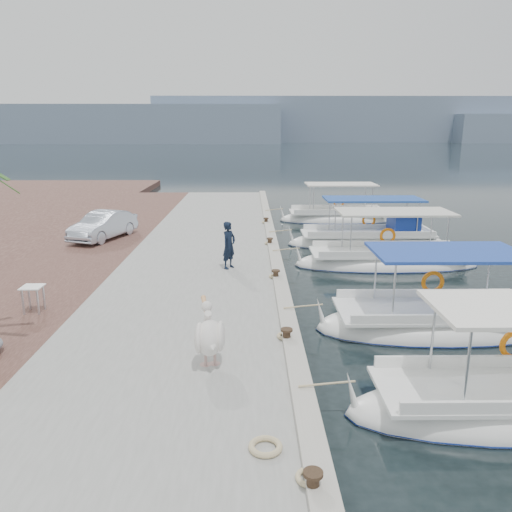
{
  "coord_description": "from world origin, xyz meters",
  "views": [
    {
      "loc": [
        -1.2,
        -14.33,
        5.34
      ],
      "look_at": [
        -1.0,
        1.92,
        1.2
      ],
      "focal_mm": 35.0,
      "sensor_mm": 36.0,
      "label": 1
    }
  ],
  "objects": [
    {
      "name": "rope_coil",
      "position": [
        -0.97,
        -7.55,
        0.55
      ],
      "size": [
        0.54,
        0.54,
        0.1
      ],
      "primitive_type": "torus",
      "color": "#C6B284",
      "rests_on": "concrete_quay"
    },
    {
      "name": "fishing_caique_d",
      "position": [
        4.45,
        8.69,
        0.19
      ],
      "size": [
        7.52,
        2.28,
        2.83
      ],
      "color": "white",
      "rests_on": "ground"
    },
    {
      "name": "fishing_caique_b",
      "position": [
        3.86,
        -1.63,
        0.12
      ],
      "size": [
        6.53,
        2.53,
        2.83
      ],
      "color": "white",
      "rests_on": "ground"
    },
    {
      "name": "folding_table",
      "position": [
        -7.09,
        -1.44,
        1.02
      ],
      "size": [
        0.55,
        0.55,
        0.73
      ],
      "color": "silver",
      "rests_on": "cobblestone_strip"
    },
    {
      "name": "mooring_bollards",
      "position": [
        -0.35,
        1.5,
        0.69
      ],
      "size": [
        0.28,
        20.28,
        0.33
      ],
      "color": "black",
      "rests_on": "concrete_quay"
    },
    {
      "name": "quay_curb",
      "position": [
        -0.22,
        5.0,
        0.56
      ],
      "size": [
        0.44,
        40.0,
        0.12
      ],
      "primitive_type": "cube",
      "color": "#A8A395",
      "rests_on": "concrete_quay"
    },
    {
      "name": "distant_hills",
      "position": [
        29.61,
        201.49,
        7.61
      ],
      "size": [
        330.0,
        60.0,
        18.0
      ],
      "color": "slate",
      "rests_on": "ground"
    },
    {
      "name": "concrete_quay",
      "position": [
        -3.0,
        5.0,
        0.25
      ],
      "size": [
        6.0,
        40.0,
        0.5
      ],
      "primitive_type": "cube",
      "color": "gray",
      "rests_on": "ground"
    },
    {
      "name": "fishing_caique_e",
      "position": [
        3.99,
        15.06,
        0.12
      ],
      "size": [
        6.81,
        2.37,
        2.83
      ],
      "color": "white",
      "rests_on": "ground"
    },
    {
      "name": "fishing_caique_c",
      "position": [
        4.28,
        4.96,
        0.12
      ],
      "size": [
        7.4,
        2.36,
        2.83
      ],
      "color": "white",
      "rests_on": "ground"
    },
    {
      "name": "cobblestone_strip",
      "position": [
        -8.0,
        5.0,
        0.25
      ],
      "size": [
        4.0,
        40.0,
        0.5
      ],
      "primitive_type": "cube",
      "color": "#4D2E28",
      "rests_on": "ground"
    },
    {
      "name": "parked_car",
      "position": [
        -7.83,
        7.92,
        1.12
      ],
      "size": [
        2.46,
        3.98,
        1.24
      ],
      "primitive_type": "imported",
      "rotation": [
        0.0,
        0.0,
        -0.33
      ],
      "color": "#B2BBCB",
      "rests_on": "cobblestone_strip"
    },
    {
      "name": "pelican",
      "position": [
        -2.05,
        -4.63,
        1.16
      ],
      "size": [
        0.73,
        1.65,
        1.27
      ],
      "color": "tan",
      "rests_on": "concrete_quay"
    },
    {
      "name": "fisherman",
      "position": [
        -1.95,
        2.92,
        1.34
      ],
      "size": [
        0.68,
        0.74,
        1.69
      ],
      "primitive_type": "imported",
      "rotation": [
        0.0,
        0.0,
        0.97
      ],
      "color": "black",
      "rests_on": "concrete_quay"
    },
    {
      "name": "ground",
      "position": [
        0.0,
        0.0,
        0.0
      ],
      "size": [
        400.0,
        400.0,
        0.0
      ],
      "primitive_type": "plane",
      "color": "black",
      "rests_on": "ground"
    }
  ]
}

